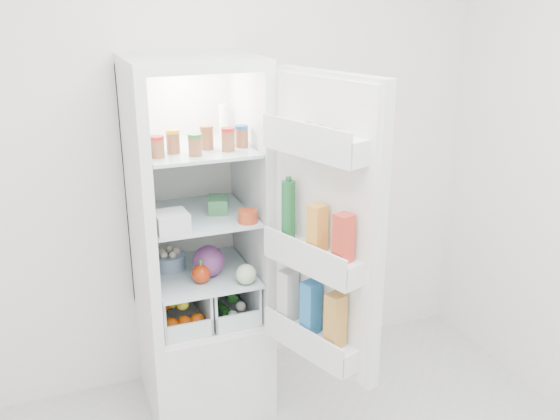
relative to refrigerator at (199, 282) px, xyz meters
name	(u,v)px	position (x,y,z in m)	size (l,w,h in m)	color
room_walls	(355,161)	(0.20, -1.25, 0.93)	(3.02, 3.02, 2.61)	white
refrigerator	(199,282)	(0.00, 0.00, 0.00)	(0.60, 0.60, 1.80)	silver
shelf_low	(201,273)	(0.00, -0.06, 0.07)	(0.49, 0.53, 0.01)	silver
shelf_mid	(198,215)	(0.00, -0.06, 0.38)	(0.49, 0.53, 0.01)	silver
shelf_top	(195,148)	(0.00, -0.06, 0.71)	(0.49, 0.53, 0.01)	silver
crisper_left	(178,301)	(-0.12, -0.06, -0.06)	(0.23, 0.46, 0.22)	silver
crisper_right	(225,292)	(0.12, -0.06, -0.06)	(0.23, 0.46, 0.22)	silver
condiment_jars	(201,143)	(0.00, -0.17, 0.76)	(0.46, 0.16, 0.08)	#B21919
squeeze_bottle	(224,120)	(0.19, 0.11, 0.80)	(0.05, 0.05, 0.16)	white
tub_white	(171,222)	(-0.17, -0.26, 0.44)	(0.14, 0.14, 0.09)	silver
tin_red	(248,216)	(0.18, -0.27, 0.42)	(0.09, 0.09, 0.06)	#B83E1B
tub_green	(218,205)	(0.10, -0.08, 0.43)	(0.09, 0.13, 0.07)	#387B47
red_cabbage	(209,261)	(0.03, -0.12, 0.16)	(0.16, 0.16, 0.16)	#582162
bell_pepper	(201,274)	(-0.03, -0.18, 0.13)	(0.09, 0.09, 0.09)	#B5290B
mushroom_bowl	(169,262)	(-0.14, 0.04, 0.12)	(0.16, 0.16, 0.07)	#7E9CBC
salad_bag	(246,274)	(0.17, -0.27, 0.13)	(0.10, 0.10, 0.10)	#ACCF9B
citrus_pile	(179,310)	(-0.13, -0.12, -0.07)	(0.20, 0.24, 0.16)	#FF630D
veg_pile	(227,301)	(0.13, -0.06, -0.10)	(0.16, 0.30, 0.10)	#174717
fridge_door	(323,235)	(0.40, -0.62, 0.43)	(0.34, 0.59, 1.30)	silver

